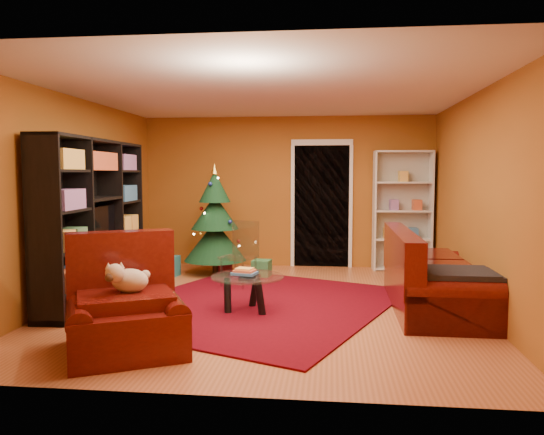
# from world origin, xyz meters

# --- Properties ---
(floor) EXTENTS (5.00, 5.50, 0.05)m
(floor) POSITION_xyz_m (0.00, 0.00, -0.03)
(floor) COLOR #A2532D
(floor) RESTS_ON ground
(ceiling) EXTENTS (5.00, 5.50, 0.05)m
(ceiling) POSITION_xyz_m (0.00, 0.00, 2.62)
(ceiling) COLOR silver
(ceiling) RESTS_ON wall_back
(wall_back) EXTENTS (5.00, 0.05, 2.60)m
(wall_back) POSITION_xyz_m (0.00, 2.77, 1.30)
(wall_back) COLOR #97561D
(wall_back) RESTS_ON ground
(wall_left) EXTENTS (0.05, 5.50, 2.60)m
(wall_left) POSITION_xyz_m (-2.52, 0.00, 1.30)
(wall_left) COLOR #97561D
(wall_left) RESTS_ON ground
(wall_right) EXTENTS (0.05, 5.50, 2.60)m
(wall_right) POSITION_xyz_m (2.52, 0.00, 1.30)
(wall_right) COLOR #97561D
(wall_right) RESTS_ON ground
(doorway) EXTENTS (1.06, 0.60, 2.16)m
(doorway) POSITION_xyz_m (0.60, 2.73, 1.05)
(doorway) COLOR black
(doorway) RESTS_ON floor
(rug) EXTENTS (4.09, 4.36, 0.02)m
(rug) POSITION_xyz_m (-0.15, -0.05, 0.01)
(rug) COLOR #55030E
(rug) RESTS_ON floor
(media_unit) EXTENTS (0.51, 2.70, 2.06)m
(media_unit) POSITION_xyz_m (-2.27, 0.09, 1.03)
(media_unit) COLOR black
(media_unit) RESTS_ON floor
(christmas_tree) EXTENTS (1.32, 1.32, 1.79)m
(christmas_tree) POSITION_xyz_m (-1.09, 1.89, 0.87)
(christmas_tree) COLOR black
(christmas_tree) RESTS_ON floor
(gift_box_teal) EXTENTS (0.36, 0.36, 0.32)m
(gift_box_teal) POSITION_xyz_m (-1.80, 1.58, 0.16)
(gift_box_teal) COLOR #226B77
(gift_box_teal) RESTS_ON floor
(gift_box_green) EXTENTS (0.31, 0.31, 0.27)m
(gift_box_green) POSITION_xyz_m (-0.31, 1.68, 0.14)
(gift_box_green) COLOR #2A7341
(gift_box_green) RESTS_ON floor
(gift_box_red) EXTENTS (0.32, 0.32, 0.25)m
(gift_box_red) POSITION_xyz_m (-0.99, 2.05, 0.12)
(gift_box_red) COLOR #A9273E
(gift_box_red) RESTS_ON floor
(white_bookshelf) EXTENTS (0.97, 0.39, 2.05)m
(white_bookshelf) POSITION_xyz_m (1.95, 2.57, 1.00)
(white_bookshelf) COLOR white
(white_bookshelf) RESTS_ON floor
(armchair) EXTENTS (1.49, 1.49, 0.87)m
(armchair) POSITION_xyz_m (-1.09, -1.89, 0.43)
(armchair) COLOR #410A08
(armchair) RESTS_ON rug
(dog) EXTENTS (0.49, 0.45, 0.28)m
(dog) POSITION_xyz_m (-1.06, -1.82, 0.64)
(dog) COLOR beige
(dog) RESTS_ON armchair
(sofa) EXTENTS (1.03, 2.25, 0.96)m
(sofa) POSITION_xyz_m (2.02, -0.01, 0.48)
(sofa) COLOR #410A08
(sofa) RESTS_ON rug
(coffee_table) EXTENTS (1.02, 1.02, 0.53)m
(coffee_table) POSITION_xyz_m (-0.20, -0.42, 0.22)
(coffee_table) COLOR gray
(coffee_table) RESTS_ON rug
(acrylic_chair) EXTENTS (0.58, 0.60, 0.85)m
(acrylic_chair) POSITION_xyz_m (-0.54, 0.96, 0.42)
(acrylic_chair) COLOR #66605B
(acrylic_chair) RESTS_ON rug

